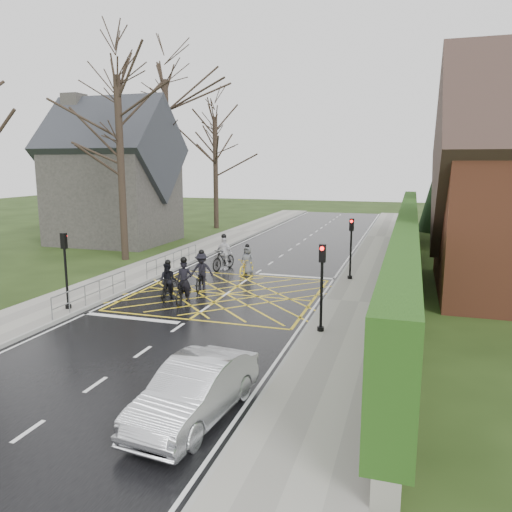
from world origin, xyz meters
The scene contains 22 objects.
ground centered at (0.00, 0.00, 0.00)m, with size 120.00×120.00×0.00m, color black.
road centered at (0.00, 0.00, 0.01)m, with size 9.00×80.00×0.01m, color black.
sidewalk_right centered at (6.00, 0.00, 0.07)m, with size 3.00×80.00×0.15m, color gray.
sidewalk_left centered at (-6.00, 0.00, 0.07)m, with size 3.00×80.00×0.15m, color gray.
stone_wall centered at (7.75, 6.00, 0.35)m, with size 0.50×38.00×0.70m, color slate.
hedge centered at (7.75, 6.00, 2.10)m, with size 0.90×38.00×2.80m, color #16330E.
conifer centered at (10.75, 26.00, 4.99)m, with size 4.60×4.60×10.00m.
church centered at (-13.54, 12.00, 4.93)m, with size 8.80×7.80×11.00m.
tree_near centered at (-9.00, 6.00, 7.91)m, with size 9.24×9.24×11.44m.
tree_mid centered at (-10.00, 14.00, 8.63)m, with size 10.08×10.08×12.48m.
tree_far centered at (-9.30, 22.00, 7.19)m, with size 8.40×8.40×10.40m.
railing_south centered at (-4.65, -3.50, 0.78)m, with size 0.05×5.04×1.03m.
railing_north centered at (-4.65, 4.00, 0.79)m, with size 0.05×6.04×1.03m.
traffic_light_ne centered at (5.10, 4.20, 1.66)m, with size 0.24×0.31×3.21m.
traffic_light_se centered at (5.10, -4.20, 1.66)m, with size 0.24×0.31×3.21m.
traffic_light_sw centered at (-5.10, -4.50, 1.66)m, with size 0.24×0.31×3.21m.
cyclist_rear centered at (-1.27, -1.81, 0.64)m, with size 1.05×2.13×1.99m.
cyclist_back centered at (-2.15, -1.56, 0.67)m, with size 0.89×1.83×1.77m.
cyclist_mid centered at (-1.45, 0.51, 0.70)m, with size 1.25×2.07×1.92m.
cyclist_front centered at (-2.03, 4.96, 0.75)m, with size 1.18×2.12×2.04m.
cyclist_lead centered at (-0.40, 4.21, 0.58)m, with size 0.79×1.76×1.66m.
car centered at (3.32, -10.84, 0.70)m, with size 1.47×4.22×1.39m, color #B2B4BA.
Camera 1 is at (7.91, -20.74, 5.89)m, focal length 35.00 mm.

